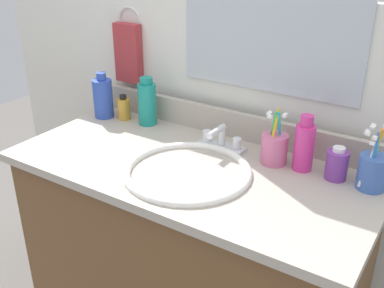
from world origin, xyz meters
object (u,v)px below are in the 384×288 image
(bottle_oil_amber, at_px, (124,108))
(bottle_mouthwash_teal, at_px, (147,103))
(cup_pink, at_px, (274,148))
(hand_towel, at_px, (128,53))
(cup_blue_plastic, at_px, (372,171))
(bottle_soap_pink, at_px, (304,145))
(bottle_cream_purple, at_px, (337,164))
(bottle_shampoo_blue, at_px, (103,98))
(faucet, at_px, (221,141))

(bottle_oil_amber, relative_size, bottle_mouthwash_teal, 0.54)
(bottle_oil_amber, xyz_separation_m, cup_pink, (0.61, -0.03, 0.01))
(hand_towel, relative_size, cup_blue_plastic, 1.19)
(bottle_soap_pink, bearing_deg, bottle_cream_purple, -1.76)
(bottle_cream_purple, height_order, cup_blue_plastic, cup_blue_plastic)
(bottle_soap_pink, xyz_separation_m, bottle_shampoo_blue, (-0.77, -0.01, -0.00))
(bottle_shampoo_blue, xyz_separation_m, bottle_oil_amber, (0.08, 0.02, -0.03))
(bottle_soap_pink, xyz_separation_m, cup_pink, (-0.09, -0.01, -0.03))
(bottle_shampoo_blue, distance_m, bottle_mouthwash_teal, 0.18)
(faucet, relative_size, cup_pink, 0.91)
(cup_pink, bearing_deg, bottle_cream_purple, 1.66)
(hand_towel, bearing_deg, bottle_oil_amber, -64.13)
(bottle_oil_amber, bearing_deg, bottle_shampoo_blue, -163.14)
(bottle_oil_amber, distance_m, bottle_mouthwash_teal, 0.11)
(bottle_shampoo_blue, height_order, cup_blue_plastic, cup_blue_plastic)
(bottle_cream_purple, bearing_deg, hand_towel, 171.84)
(cup_pink, bearing_deg, bottle_shampoo_blue, 179.81)
(bottle_shampoo_blue, relative_size, bottle_cream_purple, 1.76)
(bottle_mouthwash_teal, distance_m, bottle_cream_purple, 0.70)
(bottle_cream_purple, bearing_deg, faucet, -178.70)
(hand_towel, height_order, bottle_cream_purple, hand_towel)
(bottle_soap_pink, bearing_deg, bottle_mouthwash_teal, 177.28)
(faucet, distance_m, cup_pink, 0.18)
(hand_towel, xyz_separation_m, bottle_oil_amber, (0.05, -0.10, -0.18))
(hand_towel, relative_size, faucet, 1.38)
(bottle_soap_pink, xyz_separation_m, bottle_oil_amber, (-0.70, 0.02, -0.03))
(hand_towel, distance_m, cup_pink, 0.69)
(hand_towel, xyz_separation_m, bottle_mouthwash_teal, (0.15, -0.09, -0.14))
(hand_towel, bearing_deg, bottle_mouthwash_teal, -30.65)
(bottle_soap_pink, xyz_separation_m, bottle_cream_purple, (0.10, -0.00, -0.03))
(bottle_soap_pink, bearing_deg, cup_pink, -174.44)
(bottle_soap_pink, height_order, cup_blue_plastic, cup_blue_plastic)
(hand_towel, height_order, faucet, hand_towel)
(bottle_soap_pink, distance_m, cup_blue_plastic, 0.20)
(bottle_shampoo_blue, height_order, bottle_oil_amber, bottle_shampoo_blue)
(bottle_shampoo_blue, height_order, cup_pink, cup_pink)
(bottle_mouthwash_teal, bearing_deg, hand_towel, 149.35)
(faucet, height_order, bottle_soap_pink, bottle_soap_pink)
(cup_blue_plastic, bearing_deg, bottle_soap_pink, 178.28)
(bottle_cream_purple, xyz_separation_m, cup_pink, (-0.19, -0.01, 0.00))
(cup_pink, bearing_deg, bottle_soap_pink, 5.56)
(faucet, xyz_separation_m, bottle_mouthwash_teal, (-0.33, 0.04, 0.05))
(bottle_oil_amber, relative_size, cup_pink, 0.53)
(hand_towel, distance_m, cup_blue_plastic, 0.96)
(cup_pink, bearing_deg, faucet, -179.07)
(bottle_cream_purple, bearing_deg, cup_pink, -178.34)
(bottle_mouthwash_teal, relative_size, bottle_cream_purple, 1.79)
(bottle_shampoo_blue, bearing_deg, cup_blue_plastic, 0.02)
(faucet, distance_m, cup_blue_plastic, 0.46)
(bottle_shampoo_blue, bearing_deg, bottle_oil_amber, 16.86)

